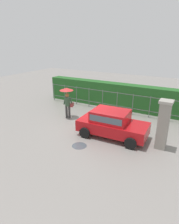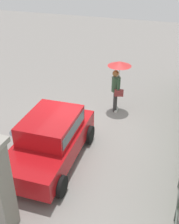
% 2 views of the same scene
% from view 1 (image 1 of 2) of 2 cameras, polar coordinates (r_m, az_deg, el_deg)
% --- Properties ---
extents(ground_plane, '(40.00, 40.00, 0.00)m').
position_cam_1_polar(ground_plane, '(11.75, 0.62, -4.61)').
color(ground_plane, gray).
extents(car, '(3.80, 1.99, 1.48)m').
position_cam_1_polar(car, '(10.49, 6.55, -3.11)').
color(car, '#B71116').
rests_on(car, ground).
extents(pedestrian, '(0.91, 0.91, 2.05)m').
position_cam_1_polar(pedestrian, '(12.88, -6.55, 4.44)').
color(pedestrian, '#333333').
rests_on(pedestrian, ground).
extents(gate_pillar, '(0.60, 0.60, 2.42)m').
position_cam_1_polar(gate_pillar, '(9.76, 20.82, -3.43)').
color(gate_pillar, gray).
rests_on(gate_pillar, ground).
extents(fence_section, '(10.63, 0.05, 1.50)m').
position_cam_1_polar(fence_section, '(14.45, 5.92, 3.59)').
color(fence_section, '#59605B').
rests_on(fence_section, ground).
extents(hedge_row, '(11.58, 0.90, 1.90)m').
position_cam_1_polar(hedge_row, '(15.24, 7.38, 4.90)').
color(hedge_row, '#235B23').
rests_on(hedge_row, ground).
extents(puddle_near, '(0.75, 0.75, 0.00)m').
position_cam_1_polar(puddle_near, '(9.85, -3.00, -9.86)').
color(puddle_near, '#4C545B').
rests_on(puddle_near, ground).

